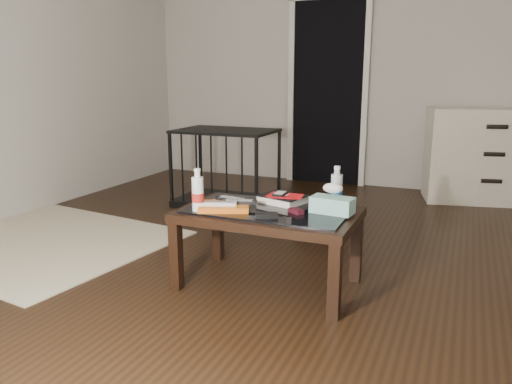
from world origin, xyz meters
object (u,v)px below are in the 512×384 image
Objects in this scene: dresser at (493,156)px; textbook at (282,199)px; coffee_table at (268,220)px; pet_crate at (226,180)px; tissue_box at (332,205)px; water_bottle_left at (198,190)px; water_bottle_right at (337,187)px.

textbook is (-1.22, -2.55, 0.03)m from dresser.
dresser reaches higher than coffee_table.
dresser reaches higher than pet_crate.
tissue_box is at bearing 8.61° from coffee_table.
water_bottle_left is 1.03× the size of tissue_box.
pet_crate is 2.12m from tissue_box.
textbook is (0.03, 0.16, 0.09)m from coffee_table.
water_bottle_left is at bearing -154.81° from tissue_box.
dresser reaches higher than water_bottle_left.
dresser is 5.37× the size of water_bottle_left.
tissue_box is at bearing -120.44° from dresser.
pet_crate is at bearing 111.81° from water_bottle_left.
dresser is at bearing 65.31° from coffee_table.
dresser is at bearing 80.62° from textbook.
water_bottle_left is (-1.59, -2.89, 0.13)m from dresser.
tissue_box is (-0.89, -2.65, 0.06)m from dresser.
textbook is 0.52m from water_bottle_left.
pet_crate reaches higher than water_bottle_right.
tissue_box is at bearing -84.39° from water_bottle_right.
water_bottle_right reaches higher than coffee_table.
pet_crate is 3.86× the size of water_bottle_right.
coffee_table is 2.98m from dresser.
pet_crate reaches higher than textbook.
dresser is at bearing 70.27° from water_bottle_right.
textbook is 1.05× the size of water_bottle_left.
pet_crate reaches higher than water_bottle_left.
coffee_table is 4.20× the size of water_bottle_left.
tissue_box reaches higher than textbook.
coffee_table is 4.20× the size of water_bottle_right.
water_bottle_left is at bearing -151.76° from coffee_table.
dresser is at bearing 77.78° from tissue_box.
water_bottle_left reaches higher than textbook.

